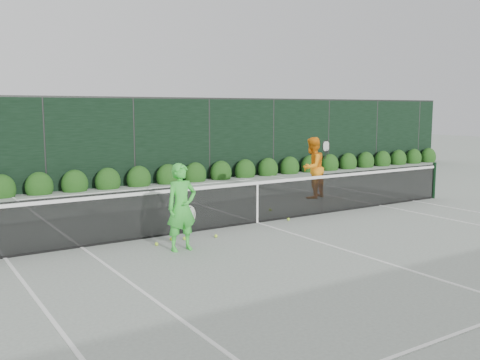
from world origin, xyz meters
TOP-DOWN VIEW (x-y plane):
  - ground at (0.00, 0.00)m, footprint 80.00×80.00m
  - tennis_net at (-0.02, 0.00)m, footprint 12.90×0.10m
  - player_woman at (-2.57, -1.21)m, footprint 0.65×0.40m
  - player_man at (3.38, 2.00)m, footprint 1.07×0.95m
  - court_lines at (0.00, 0.00)m, footprint 11.03×23.83m
  - windscreen_fence at (0.00, -2.71)m, footprint 32.00×21.07m
  - hedge_row at (-0.00, 7.15)m, footprint 31.66×0.65m
  - tennis_balls at (-1.27, -0.21)m, footprint 4.02×1.78m

SIDE VIEW (x-z plane):
  - ground at x=0.00m, z-range 0.00..0.00m
  - court_lines at x=0.00m, z-range 0.00..0.01m
  - tennis_balls at x=-1.27m, z-range 0.00..0.07m
  - hedge_row at x=0.00m, z-range -0.23..0.70m
  - tennis_net at x=-0.02m, z-range 0.00..1.07m
  - player_woman at x=-2.57m, z-range 0.00..1.65m
  - player_man at x=3.38m, z-range 0.00..1.82m
  - windscreen_fence at x=0.00m, z-range -0.02..3.04m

